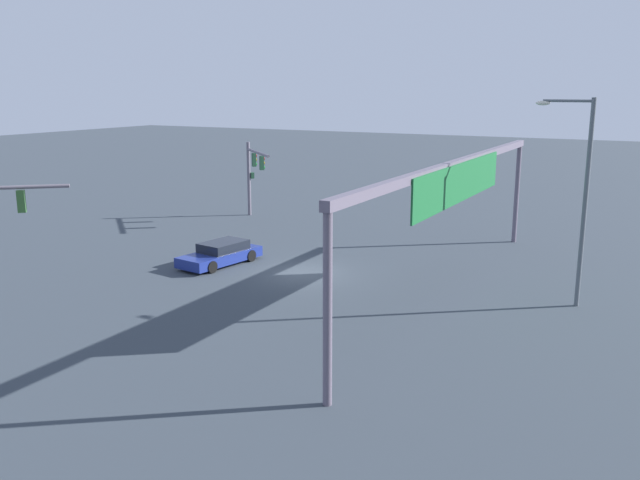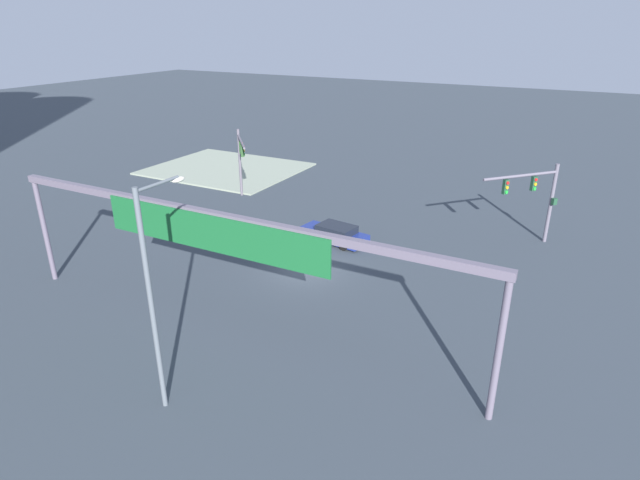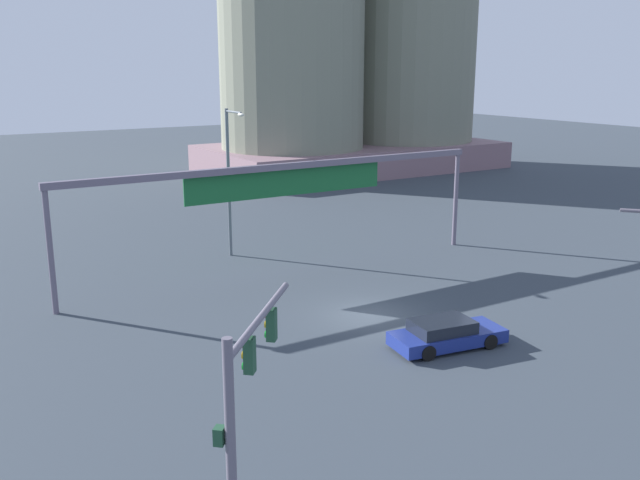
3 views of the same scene
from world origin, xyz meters
TOP-DOWN VIEW (x-y plane):
  - ground_plane at (0.00, 0.00)m, footprint 207.59×207.59m
  - traffic_signal_near_corner at (-11.33, -10.49)m, footprint 4.25×4.35m
  - streetlamp_curved_arm at (-1.05, 12.99)m, footprint 0.31×2.43m
  - overhead_sign_gantry at (0.08, 8.05)m, footprint 25.35×0.43m
  - sedan_car_approaching at (0.51, -4.77)m, footprint 5.02×2.58m

SIDE VIEW (x-z plane):
  - ground_plane at x=0.00m, z-range 0.00..0.00m
  - sedan_car_approaching at x=0.51m, z-range -0.03..1.18m
  - traffic_signal_near_corner at x=-11.33m, z-range 0.96..6.40m
  - streetlamp_curved_arm at x=-1.05m, z-range 0.66..9.60m
  - overhead_sign_gantry at x=0.08m, z-range 2.21..8.46m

